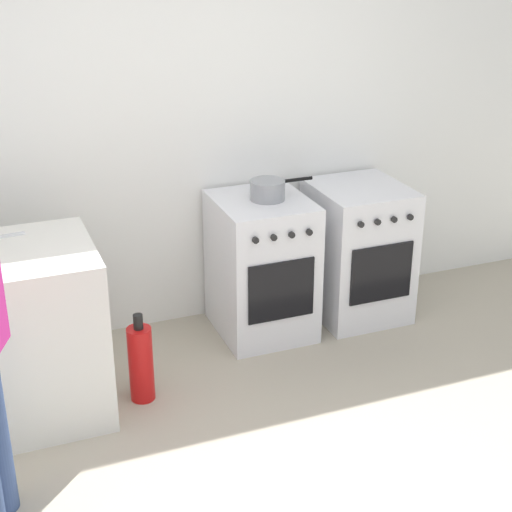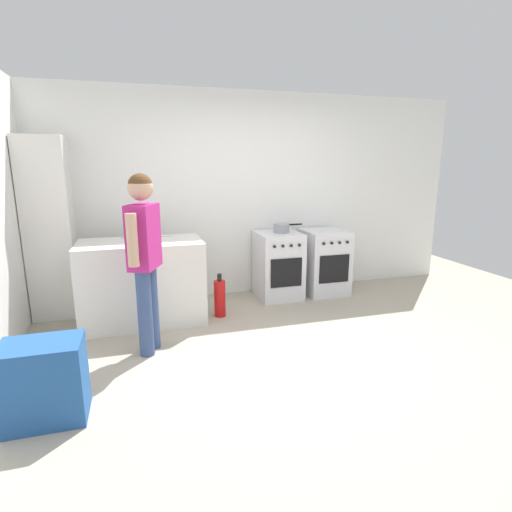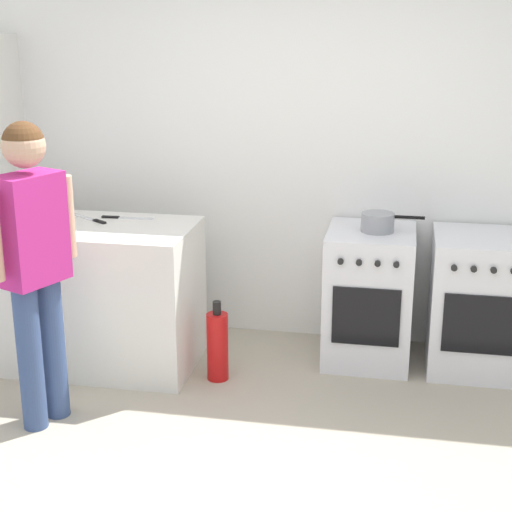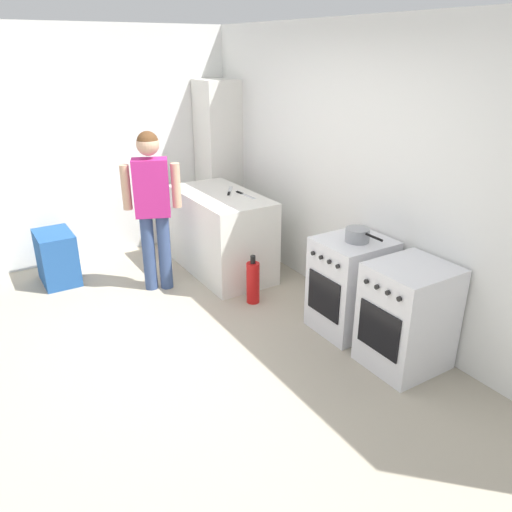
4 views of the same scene
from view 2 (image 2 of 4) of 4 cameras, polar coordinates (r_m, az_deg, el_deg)
ground_plane at (r=3.83m, az=6.11°, el=-13.52°), size 8.00×8.00×0.00m
back_wall at (r=5.29m, az=-1.68°, el=8.64°), size 6.00×0.10×2.60m
counter_unit at (r=4.53m, az=-15.87°, el=-3.57°), size 1.30×0.70×0.90m
oven_left at (r=5.18m, az=3.18°, el=-1.27°), size 0.54×0.62×0.85m
oven_right at (r=5.43m, az=9.66°, el=-0.78°), size 0.54×0.62×0.85m
pot at (r=5.09m, az=3.65°, el=4.00°), size 0.38×0.20×0.11m
knife_bread at (r=4.56m, az=-16.70°, el=2.35°), size 0.31×0.22×0.01m
knife_carving at (r=4.62m, az=-14.10°, el=2.66°), size 0.33×0.05×0.01m
person at (r=3.65m, az=-15.66°, el=0.96°), size 0.31×0.53×1.63m
fire_extinguisher at (r=4.58m, az=-5.19°, el=-5.99°), size 0.13×0.13×0.50m
recycling_crate_lower at (r=3.21m, az=-27.76°, el=-17.79°), size 0.52×0.36×0.28m
recycling_crate_upper at (r=3.09m, az=-28.32°, el=-13.28°), size 0.52×0.36×0.28m
larder_cabinet at (r=4.98m, az=-27.36°, el=3.43°), size 0.48×0.44×2.00m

